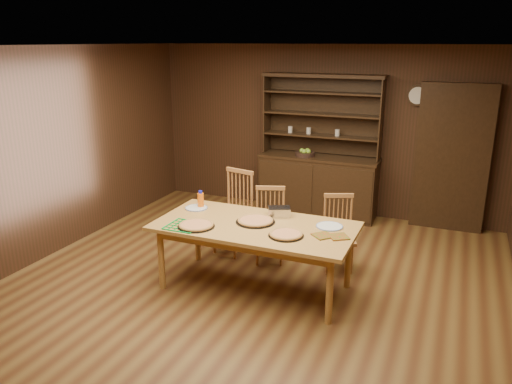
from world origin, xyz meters
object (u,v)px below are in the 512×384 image
at_px(juice_bottle, 201,200).
at_px(chair_right, 338,230).
at_px(china_hutch, 318,178).
at_px(dining_table, 255,231).
at_px(chair_left, 235,209).
at_px(chair_center, 270,222).

bearing_deg(juice_bottle, chair_right, 21.43).
relative_size(china_hutch, dining_table, 1.01).
distance_m(dining_table, juice_bottle, 0.88).
distance_m(chair_left, chair_right, 1.36).
height_order(china_hutch, chair_left, china_hutch).
xyz_separation_m(chair_center, chair_right, (0.84, 0.11, -0.02)).
bearing_deg(china_hutch, chair_right, -67.05).
relative_size(chair_left, juice_bottle, 5.19).
relative_size(dining_table, chair_right, 2.37).
relative_size(chair_left, chair_center, 1.15).
bearing_deg(dining_table, chair_center, 98.97).
distance_m(chair_right, juice_bottle, 1.68).
distance_m(china_hutch, chair_right, 1.93).
height_order(chair_right, juice_bottle, juice_bottle).
height_order(chair_left, juice_bottle, chair_left).
height_order(china_hutch, dining_table, china_hutch).
bearing_deg(juice_bottle, china_hutch, 71.85).
bearing_deg(chair_left, juice_bottle, -93.13).
bearing_deg(chair_center, chair_right, -11.47).
height_order(china_hutch, chair_center, china_hutch).
distance_m(dining_table, chair_right, 1.15).
bearing_deg(china_hutch, dining_table, -89.20).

